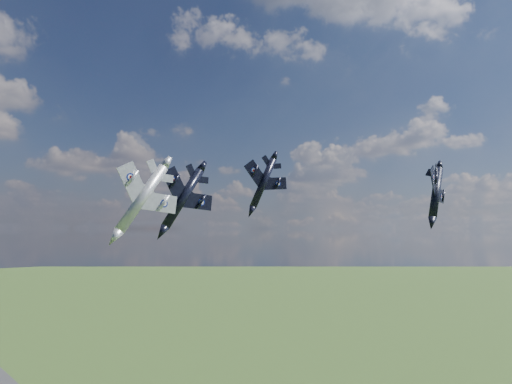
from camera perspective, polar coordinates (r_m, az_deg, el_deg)
jet_lead_navy at (r=86.94m, az=-8.34°, el=-0.68°), size 13.04×17.33×9.27m
jet_right_navy at (r=82.71m, az=19.87°, el=-0.09°), size 12.57×14.98×7.03m
jet_high_navy at (r=112.11m, az=0.84°, el=1.06°), size 16.51×19.41×8.05m
jet_left_silver at (r=76.71m, az=-12.91°, el=-0.69°), size 13.03×17.41×9.53m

